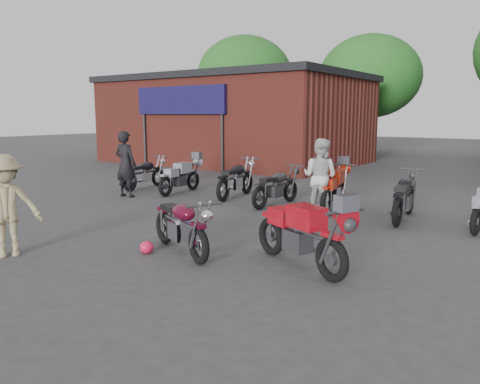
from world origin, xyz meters
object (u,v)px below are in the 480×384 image
Objects in this scene: row_bike_0 at (145,172)px; row_bike_2 at (236,177)px; row_bike_3 at (277,185)px; helmet at (147,247)px; person_tan at (5,206)px; person_dark at (126,164)px; person_light at (320,176)px; row_bike_4 at (334,186)px; row_bike_5 at (405,194)px; sportbike at (301,230)px; vintage_motorcycle at (181,222)px; row_bike_1 at (181,175)px.

row_bike_0 is 0.91× the size of row_bike_2.
row_bike_3 is at bearing -95.90° from row_bike_0.
person_tan reaches higher than helmet.
person_dark reaches higher than row_bike_0.
person_light reaches higher than row_bike_4.
row_bike_5 is at bearing -105.50° from row_bike_4.
person_tan reaches higher than row_bike_3.
row_bike_3 is (-1.38, 0.29, -0.36)m from person_light.
row_bike_5 is at bearing -94.55° from row_bike_0.
person_tan is at bearing -141.20° from helmet.
person_tan is (-1.82, -1.46, 0.76)m from helmet.
person_light is 0.95× the size of row_bike_3.
row_bike_0 is 3.40m from row_bike_2.
row_bike_4 is at bearing -70.52° from row_bike_3.
sportbike is at bearing -124.02° from row_bike_0.
row_bike_5 is (7.54, 1.64, -0.36)m from person_dark.
person_light reaches higher than sportbike.
person_tan is at bearing 111.37° from person_dark.
row_bike_2 is at bearing 81.51° from row_bike_3.
person_tan is (2.86, -5.10, -0.09)m from person_dark.
person_dark is at bearing 95.90° from row_bike_5.
sportbike is 4.23m from person_light.
person_light is at bearing 5.81° from person_tan.
sportbike is 4.84m from row_bike_4.
row_bike_3 is at bearing -111.07° from row_bike_2.
vintage_motorcycle is 5.65m from row_bike_2.
person_light is (0.47, 4.42, 0.34)m from vintage_motorcycle.
person_light is (0.97, 4.77, 0.80)m from helmet.
row_bike_4 is at bearing 77.88° from row_bike_5.
row_bike_5 reaches higher than row_bike_2.
row_bike_5 is at bearing -4.85° from person_tan.
row_bike_3 is (1.41, 6.52, -0.32)m from person_tan.
person_tan is 0.91× the size of row_bike_3.
vintage_motorcycle is at bearing 139.64° from person_dark.
row_bike_3 is (1.58, -0.36, -0.04)m from row_bike_2.
sportbike is 1.02× the size of row_bike_2.
sportbike is 6.44m from row_bike_2.
helmet is 5.58m from row_bike_4.
person_tan is at bearing -128.50° from sportbike.
row_bike_1 is 0.92× the size of row_bike_5.
row_bike_4 is (1.46, 0.40, 0.04)m from row_bike_3.
person_dark is 6.02m from row_bike_4.
person_tan is 6.80m from row_bike_1.
helmet is 6.02m from row_bike_5.
row_bike_0 is (-5.87, 4.68, -0.02)m from vintage_motorcycle.
row_bike_1 is at bearing -129.50° from person_dark.
person_light is 4.81m from row_bike_1.
helmet is 7.37m from row_bike_0.
row_bike_5 is (8.23, 0.25, 0.06)m from row_bike_0.
row_bike_0 is 1.55m from row_bike_1.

